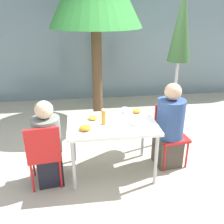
{
  "coord_description": "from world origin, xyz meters",
  "views": [
    {
      "loc": [
        -0.39,
        -2.89,
        2.13
      ],
      "look_at": [
        0.0,
        0.0,
        0.9
      ],
      "focal_mm": 40.0,
      "sensor_mm": 36.0,
      "label": 1
    }
  ],
  "objects_px": {
    "chair_right": "(170,129)",
    "drinking_cup": "(125,110)",
    "chair_left": "(44,151)",
    "closed_umbrella": "(181,33)",
    "bottle": "(103,117)",
    "salad_bowl": "(136,122)",
    "person_left": "(48,146)",
    "person_right": "(169,128)"
  },
  "relations": [
    {
      "from": "person_right",
      "to": "drinking_cup",
      "type": "height_order",
      "value": "person_right"
    },
    {
      "from": "chair_right",
      "to": "salad_bowl",
      "type": "relative_size",
      "value": 4.65
    },
    {
      "from": "chair_right",
      "to": "closed_umbrella",
      "type": "relative_size",
      "value": 0.36
    },
    {
      "from": "chair_left",
      "to": "closed_umbrella",
      "type": "bearing_deg",
      "value": 17.88
    },
    {
      "from": "chair_left",
      "to": "salad_bowl",
      "type": "xyz_separation_m",
      "value": [
        1.17,
        0.12,
        0.27
      ]
    },
    {
      "from": "salad_bowl",
      "to": "chair_right",
      "type": "bearing_deg",
      "value": 23.76
    },
    {
      "from": "chair_right",
      "to": "closed_umbrella",
      "type": "bearing_deg",
      "value": -120.67
    },
    {
      "from": "person_left",
      "to": "drinking_cup",
      "type": "height_order",
      "value": "person_left"
    },
    {
      "from": "person_left",
      "to": "person_right",
      "type": "relative_size",
      "value": 0.92
    },
    {
      "from": "closed_umbrella",
      "to": "salad_bowl",
      "type": "distance_m",
      "value": 1.52
    },
    {
      "from": "drinking_cup",
      "to": "salad_bowl",
      "type": "relative_size",
      "value": 0.43
    },
    {
      "from": "person_left",
      "to": "salad_bowl",
      "type": "height_order",
      "value": "person_left"
    },
    {
      "from": "bottle",
      "to": "chair_left",
      "type": "bearing_deg",
      "value": -168.11
    },
    {
      "from": "bottle",
      "to": "drinking_cup",
      "type": "height_order",
      "value": "bottle"
    },
    {
      "from": "person_right",
      "to": "bottle",
      "type": "bearing_deg",
      "value": 1.01
    },
    {
      "from": "person_right",
      "to": "salad_bowl",
      "type": "relative_size",
      "value": 6.53
    },
    {
      "from": "bottle",
      "to": "drinking_cup",
      "type": "bearing_deg",
      "value": 43.8
    },
    {
      "from": "salad_bowl",
      "to": "drinking_cup",
      "type": "bearing_deg",
      "value": 102.95
    },
    {
      "from": "chair_right",
      "to": "closed_umbrella",
      "type": "distance_m",
      "value": 1.41
    },
    {
      "from": "closed_umbrella",
      "to": "bottle",
      "type": "distance_m",
      "value": 1.72
    },
    {
      "from": "person_left",
      "to": "drinking_cup",
      "type": "xyz_separation_m",
      "value": [
        1.05,
        0.4,
        0.26
      ]
    },
    {
      "from": "salad_bowl",
      "to": "chair_left",
      "type": "bearing_deg",
      "value": -174.12
    },
    {
      "from": "closed_umbrella",
      "to": "bottle",
      "type": "relative_size",
      "value": 11.75
    },
    {
      "from": "chair_left",
      "to": "drinking_cup",
      "type": "xyz_separation_m",
      "value": [
        1.09,
        0.48,
        0.28
      ]
    },
    {
      "from": "person_left",
      "to": "person_right",
      "type": "xyz_separation_m",
      "value": [
        1.65,
        0.19,
        0.04
      ]
    },
    {
      "from": "person_right",
      "to": "closed_umbrella",
      "type": "bearing_deg",
      "value": -120.84
    },
    {
      "from": "person_left",
      "to": "person_right",
      "type": "height_order",
      "value": "person_right"
    },
    {
      "from": "person_left",
      "to": "drinking_cup",
      "type": "bearing_deg",
      "value": 13.65
    },
    {
      "from": "bottle",
      "to": "salad_bowl",
      "type": "relative_size",
      "value": 1.1
    },
    {
      "from": "person_left",
      "to": "chair_right",
      "type": "distance_m",
      "value": 1.71
    },
    {
      "from": "chair_left",
      "to": "salad_bowl",
      "type": "relative_size",
      "value": 4.65
    },
    {
      "from": "chair_right",
      "to": "person_right",
      "type": "bearing_deg",
      "value": 58.04
    },
    {
      "from": "chair_left",
      "to": "closed_umbrella",
      "type": "height_order",
      "value": "closed_umbrella"
    },
    {
      "from": "person_left",
      "to": "chair_right",
      "type": "xyz_separation_m",
      "value": [
        1.69,
        0.28,
        -0.02
      ]
    },
    {
      "from": "person_left",
      "to": "closed_umbrella",
      "type": "bearing_deg",
      "value": 16.22
    },
    {
      "from": "chair_right",
      "to": "person_left",
      "type": "bearing_deg",
      "value": 2.99
    },
    {
      "from": "person_right",
      "to": "closed_umbrella",
      "type": "distance_m",
      "value": 1.4
    },
    {
      "from": "chair_right",
      "to": "salad_bowl",
      "type": "bearing_deg",
      "value": 17.34
    },
    {
      "from": "chair_left",
      "to": "chair_right",
      "type": "height_order",
      "value": "same"
    },
    {
      "from": "bottle",
      "to": "salad_bowl",
      "type": "distance_m",
      "value": 0.43
    },
    {
      "from": "closed_umbrella",
      "to": "drinking_cup",
      "type": "bearing_deg",
      "value": -153.81
    },
    {
      "from": "chair_right",
      "to": "drinking_cup",
      "type": "distance_m",
      "value": 0.71
    }
  ]
}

